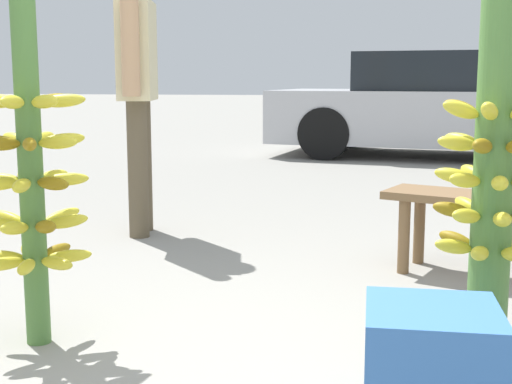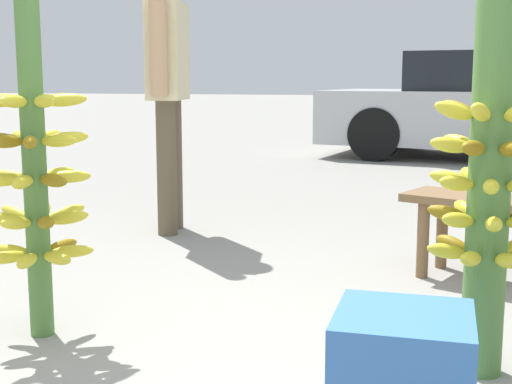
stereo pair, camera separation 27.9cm
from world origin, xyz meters
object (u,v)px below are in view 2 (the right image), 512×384
parked_car (498,107)px  banana_stalk_center (490,169)px  produce_crate (402,378)px  banana_stalk_left (34,162)px  vendor_person (168,72)px

parked_car → banana_stalk_center: bearing=-173.8°
banana_stalk_center → produce_crate: banana_stalk_center is taller
parked_car → produce_crate: 7.47m
parked_car → produce_crate: bearing=-175.3°
banana_stalk_center → parked_car: bearing=86.2°
banana_stalk_left → vendor_person: vendor_person is taller
parked_car → produce_crate: size_ratio=11.74×
banana_stalk_left → vendor_person: (-0.22, 1.92, 0.35)m
banana_stalk_center → parked_car: 6.89m
vendor_person → produce_crate: vendor_person is taller
banana_stalk_center → vendor_person: bearing=135.3°
banana_stalk_center → vendor_person: size_ratio=0.83×
banana_stalk_left → parked_car: size_ratio=0.35×
vendor_person → parked_car: bearing=-35.7°
banana_stalk_center → produce_crate: bearing=-113.0°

